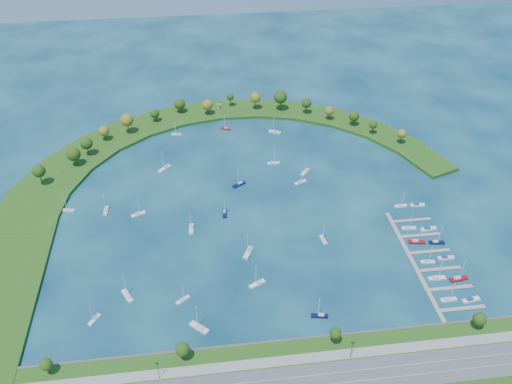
{
  "coord_description": "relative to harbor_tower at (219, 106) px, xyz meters",
  "views": [
    {
      "loc": [
        -27.6,
        -250.75,
        192.06
      ],
      "look_at": [
        5.0,
        5.0,
        4.0
      ],
      "focal_mm": 37.65,
      "sensor_mm": 36.0,
      "label": 1
    }
  ],
  "objects": [
    {
      "name": "moored_boat_12",
      "position": [
        5.5,
        -99.79,
        -3.08
      ],
      "size": [
        8.68,
        6.65,
        12.79
      ],
      "rotation": [
        0.0,
        0.0,
        3.7
      ],
      "color": "#0A0E3E",
      "rests_on": "ground"
    },
    {
      "name": "moored_boat_4",
      "position": [
        -73.6,
        -116.28,
        -3.12
      ],
      "size": [
        2.47,
        7.93,
        11.56
      ],
      "rotation": [
        0.0,
        0.0,
        1.54
      ],
      "color": "white",
      "rests_on": "ground"
    },
    {
      "name": "moored_boat_1",
      "position": [
        -54.93,
        -122.0,
        -3.1
      ],
      "size": [
        8.56,
        5.62,
        12.28
      ],
      "rotation": [
        0.0,
        0.0,
        0.43
      ],
      "color": "white",
      "rests_on": "ground"
    },
    {
      "name": "docked_boat_7",
      "position": [
        105.28,
        -166.92,
        -3.1
      ],
      "size": [
        8.42,
        3.34,
        12.04
      ],
      "rotation": [
        0.0,
        0.0,
        -0.13
      ],
      "color": "#0A0E3E",
      "rests_on": "ground"
    },
    {
      "name": "moored_boat_9",
      "position": [
        -32.46,
        -32.53,
        -3.15
      ],
      "size": [
        7.17,
        3.08,
        10.2
      ],
      "rotation": [
        0.0,
        0.0,
        2.97
      ],
      "color": "white",
      "rests_on": "ground"
    },
    {
      "name": "docked_boat_9",
      "position": [
        105.23,
        -155.59,
        -3.33
      ],
      "size": [
        9.32,
        3.42,
        1.86
      ],
      "rotation": [
        0.0,
        0.0,
        0.1
      ],
      "color": "white",
      "rests_on": "ground"
    },
    {
      "name": "moored_boat_16",
      "position": [
        -95.51,
        -112.99,
        -3.14
      ],
      "size": [
        7.58,
        3.37,
        10.78
      ],
      "rotation": [
        0.0,
        0.0,
        2.96
      ],
      "color": "white",
      "rests_on": "ground"
    },
    {
      "name": "moored_boat_18",
      "position": [
        -25.08,
        -138.82,
        -3.1
      ],
      "size": [
        2.8,
        8.43,
        12.21
      ],
      "rotation": [
        0.0,
        0.0,
        4.65
      ],
      "color": "white",
      "rests_on": "ground"
    },
    {
      "name": "ground",
      "position": [
        9.26,
        -118.69,
        -4.01
      ],
      "size": [
        700.0,
        700.0,
        0.0
      ],
      "primitive_type": "plane",
      "color": "#06263C",
      "rests_on": "ground"
    },
    {
      "name": "docked_boat_10",
      "position": [
        97.19,
        -133.35,
        -3.14
      ],
      "size": [
        7.38,
        2.3,
        10.76
      ],
      "rotation": [
        0.0,
        0.0,
        0.03
      ],
      "color": "white",
      "rests_on": "ground"
    },
    {
      "name": "docked_boat_11",
      "position": [
        107.14,
        -133.76,
        -3.38
      ],
      "size": [
        8.56,
        2.9,
        1.72
      ],
      "rotation": [
        0.0,
        0.0,
        -0.07
      ],
      "color": "white",
      "rests_on": "ground"
    },
    {
      "name": "moored_boat_20",
      "position": [
        37.46,
        -38.25,
        -3.08
      ],
      "size": [
        8.87,
        6.46,
        12.93
      ],
      "rotation": [
        0.0,
        0.0,
        2.63
      ],
      "color": "white",
      "rests_on": "ground"
    },
    {
      "name": "docked_boat_3",
      "position": [
        105.26,
        -194.32,
        -3.05
      ],
      "size": [
        9.61,
        3.87,
        13.73
      ],
      "rotation": [
        0.0,
        0.0,
        0.14
      ],
      "color": "maroon",
      "rests_on": "ground"
    },
    {
      "name": "moored_boat_15",
      "position": [
        -23.56,
        -208.76,
        -3.02
      ],
      "size": [
        9.14,
        8.64,
        14.46
      ],
      "rotation": [
        0.0,
        0.0,
        2.41
      ],
      "color": "white",
      "rests_on": "ground"
    },
    {
      "name": "moored_boat_17",
      "position": [
        -40.32,
        -76.09,
        -3.03
      ],
      "size": [
        8.65,
        8.9,
        14.26
      ],
      "rotation": [
        0.0,
        0.0,
        3.95
      ],
      "color": "white",
      "rests_on": "ground"
    },
    {
      "name": "moored_boat_10",
      "position": [
        45.43,
        -156.97,
        -3.14
      ],
      "size": [
        2.99,
        7.54,
        10.78
      ],
      "rotation": [
        0.0,
        0.0,
        1.7
      ],
      "color": "white",
      "rests_on": "ground"
    },
    {
      "name": "docked_boat_2",
      "position": [
        94.77,
        -192.5,
        -3.08
      ],
      "size": [
        8.77,
        2.55,
        12.86
      ],
      "rotation": [
        0.0,
        0.0,
        -0.01
      ],
      "color": "white",
      "rests_on": "ground"
    },
    {
      "name": "moored_boat_19",
      "position": [
        -70.99,
        -197.85,
        -3.14
      ],
      "size": [
        5.69,
        7.16,
        10.65
      ],
      "rotation": [
        0.0,
        0.0,
        4.13
      ],
      "color": "white",
      "rests_on": "ground"
    },
    {
      "name": "moored_boat_3",
      "position": [
        -30.65,
        -190.94,
        -3.14
      ],
      "size": [
        7.15,
        6.05,
        10.83
      ],
      "rotation": [
        0.0,
        0.0,
        0.64
      ],
      "color": "white",
      "rests_on": "ground"
    },
    {
      "name": "moored_boat_11",
      "position": [
        2.88,
        -28.72,
        -3.14
      ],
      "size": [
        7.12,
        5.74,
        10.64
      ],
      "rotation": [
        0.0,
        0.0,
        2.55
      ],
      "color": "maroon",
      "rests_on": "ground"
    },
    {
      "name": "docked_boat_6",
      "position": [
        94.76,
        -165.17,
        -3.07
      ],
      "size": [
        9.2,
        3.87,
        13.1
      ],
      "rotation": [
        0.0,
        0.0,
        -0.16
      ],
      "color": "maroon",
      "rests_on": "ground"
    },
    {
      "name": "moored_boat_0",
      "position": [
        5.75,
        -185.07,
        -3.08
      ],
      "size": [
        8.81,
        6.07,
        12.71
      ],
      "rotation": [
        0.0,
        0.0,
        3.61
      ],
      "color": "white",
      "rests_on": "ground"
    },
    {
      "name": "moored_boat_7",
      "position": [
        48.79,
        -91.32,
        -3.09
      ],
      "size": [
        7.08,
        8.08,
        12.4
      ],
      "rotation": [
        0.0,
        0.0,
        4.04
      ],
      "color": "white",
      "rests_on": "ground"
    },
    {
      "name": "docked_boat_0",
      "position": [
        94.79,
        -206.72,
        -3.12
      ],
      "size": [
        7.78,
        2.25,
        11.4
      ],
      "rotation": [
        0.0,
        0.0,
        0.01
      ],
      "color": "white",
      "rests_on": "ground"
    },
    {
      "name": "moored_boat_13",
      "position": [
        3.98,
        -162.04,
        -3.05
      ],
      "size": [
        6.37,
        9.58,
        13.76
      ],
      "rotation": [
        0.0,
        0.0,
        4.27
      ],
      "color": "white",
      "rests_on": "ground"
    },
    {
      "name": "breakwater_trees",
      "position": [
        -12.04,
        -30.97,
        6.72
      ],
      "size": [
        241.34,
        96.59,
        15.88
      ],
      "color": "#382314",
      "rests_on": "breakwater"
    },
    {
      "name": "south_shoreline",
      "position": [
        9.29,
        -241.57,
        -3.01
      ],
      "size": [
        420.0,
        43.1,
        11.6
      ],
      "color": "#294D14",
      "rests_on": "ground"
    },
    {
      "name": "moored_boat_8",
      "position": [
        -56.99,
        -185.13,
        -3.06
      ],
      "size": [
        6.43,
        9.36,
        13.5
      ],
      "rotation": [
        0.0,
        0.0,
        2.04
      ],
      "color": "white",
      "rests_on": "ground"
    },
    {
      "name": "docked_boat_4",
      "position": [
        94.8,
        -180.66,
        -3.14
      ],
      "size": [
        7.4,
        2.7,
        10.65
      ],
      "rotation": [
        0.0,
        0.0,
        -0.09
      ],
      "color": "white",
      "rests_on": "ground"
    },
    {
      "name": "moored_boat_14",
      "position": [
        -5.64,
        -127.01,
        -3.11
      ],
      "size": [
        3.01,
        8.31,
        11.96
      ],
      "rotation": [
        0.0,
        0.0,
        4.62
      ],
      "color": "#0A0E3E",
      "rests_on": "ground"
    },
    {
      "name": "docked_boat_8",
      "position": [
        94.78,
        -153.43,
        -3.11
      ],
      "size": [
        8.13,
        2.79,
        11.75
      ],
      "rotation": [
        0.0,
        0.0,
        -0.07
      ],
      "color": "white",
      "rests_on": "ground"
    },
    {
      "name": "docked_boat_5",
      "position": [
        105.24,
        -178.98,
        -3.38
      ],
      "size": [
        8.51,
        2.68,
        1.72
      ],
      "rotation": [
        0.0,
        0.0,
        -0.04
      ],
      "color": "white",
      "rests_on": "ground"
    },
    {
      "name": "moored_boat_5",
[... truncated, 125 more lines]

